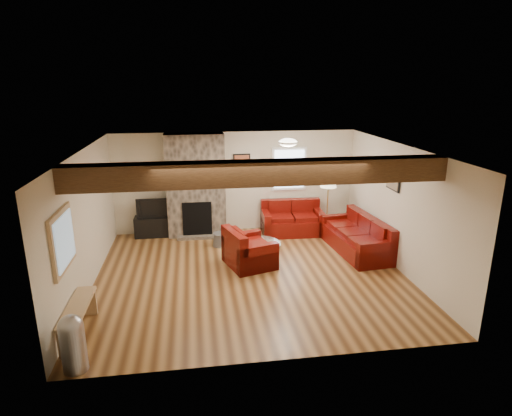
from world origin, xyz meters
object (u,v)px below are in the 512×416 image
at_px(floor_lamp, 328,185).
at_px(television, 154,207).
at_px(loveseat, 292,218).
at_px(sofa_three, 356,235).
at_px(tv_cabinet, 156,226).
at_px(armchair_red, 249,247).
at_px(coffee_table, 258,253).

bearing_deg(floor_lamp, television, 170.81).
bearing_deg(loveseat, sofa_three, -48.07).
xyz_separation_m(sofa_three, tv_cabinet, (-4.50, 1.68, -0.15)).
bearing_deg(television, tv_cabinet, 0.00).
xyz_separation_m(armchair_red, coffee_table, (0.19, 0.04, -0.17)).
distance_m(television, floor_lamp, 4.23).
bearing_deg(television, floor_lamp, -9.19).
distance_m(sofa_three, tv_cabinet, 4.81).
xyz_separation_m(armchair_red, floor_lamp, (2.08, 1.40, 0.91)).
relative_size(loveseat, armchair_red, 1.53).
bearing_deg(armchair_red, floor_lamp, -73.40).
xyz_separation_m(tv_cabinet, television, (0.00, 0.00, 0.49)).
xyz_separation_m(television, floor_lamp, (4.14, -0.67, 0.57)).
bearing_deg(sofa_three, coffee_table, -86.73).
xyz_separation_m(sofa_three, television, (-4.50, 1.68, 0.34)).
bearing_deg(coffee_table, sofa_three, 8.88).
bearing_deg(television, armchair_red, -45.22).
xyz_separation_m(coffee_table, floor_lamp, (1.89, 1.36, 1.08)).
relative_size(armchair_red, television, 1.18).
bearing_deg(loveseat, television, 177.43).
distance_m(tv_cabinet, floor_lamp, 4.33).
bearing_deg(armchair_red, coffee_table, -94.20).
height_order(loveseat, floor_lamp, floor_lamp).
xyz_separation_m(loveseat, floor_lamp, (0.77, -0.37, 0.91)).
relative_size(loveseat, floor_lamp, 0.98).
distance_m(sofa_three, loveseat, 1.78).
bearing_deg(armchair_red, loveseat, -53.87).
bearing_deg(tv_cabinet, loveseat, -5.09).
relative_size(sofa_three, floor_lamp, 1.34).
distance_m(armchair_red, tv_cabinet, 2.92).
height_order(sofa_three, tv_cabinet, sofa_three).
relative_size(loveseat, television, 1.80).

